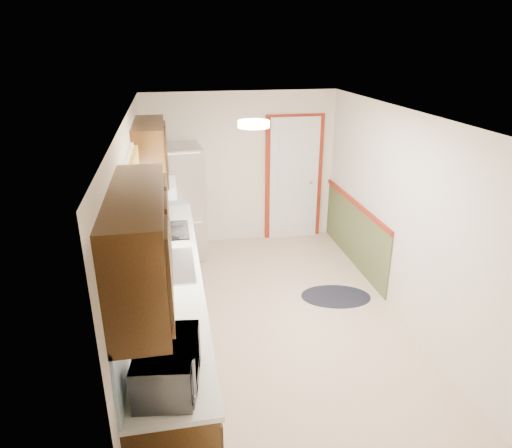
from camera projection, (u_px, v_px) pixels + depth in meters
name	position (u px, v px, depth m)	size (l,w,h in m)	color
room_shell	(278.00, 228.00, 4.95)	(3.20, 5.20, 2.52)	beige
kitchen_run	(165.00, 283.00, 4.61)	(0.63, 4.00, 2.20)	#38210C
back_wall_trim	(306.00, 190.00, 7.25)	(1.12, 2.30, 2.08)	maroon
ceiling_fixture	(254.00, 124.00, 4.28)	(0.30, 0.30, 0.06)	#FFD88C
microwave	(167.00, 361.00, 2.99)	(0.58, 0.32, 0.39)	white
refrigerator	(179.00, 203.00, 6.77)	(0.77, 0.75, 1.70)	#B7B7BC
rug	(336.00, 296.00, 5.91)	(0.90, 0.58, 0.01)	black
cooktop	(168.00, 231.00, 5.52)	(0.50, 0.61, 0.02)	black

